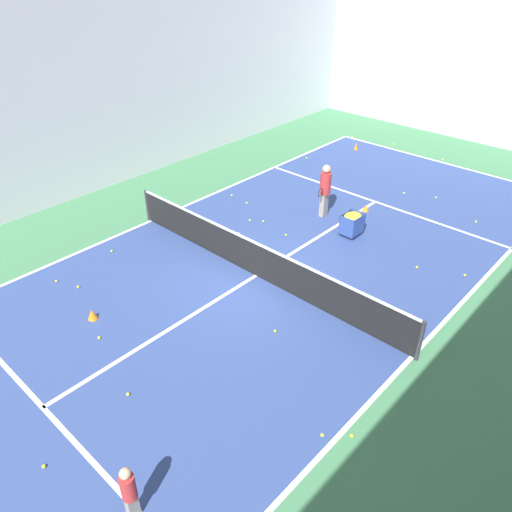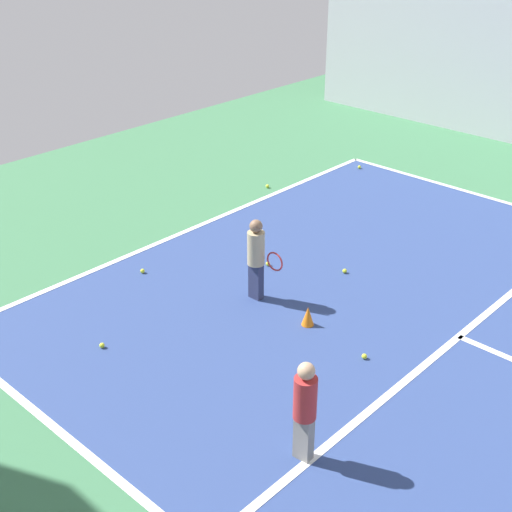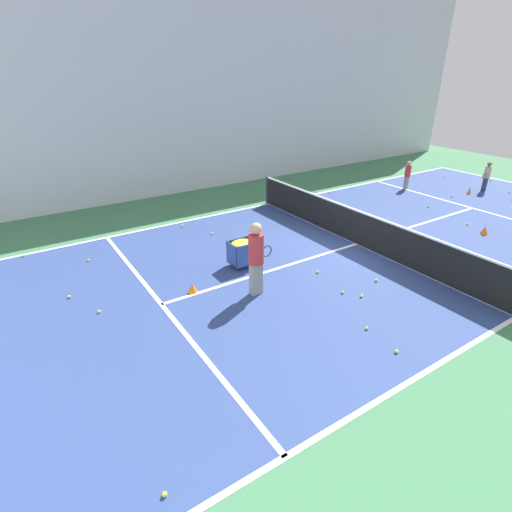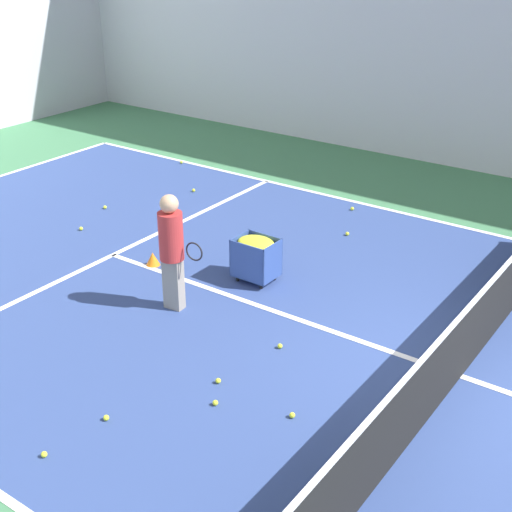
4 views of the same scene
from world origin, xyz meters
TOP-DOWN VIEW (x-y plane):
  - ground_plane at (0.00, 0.00)m, footprint 32.92×32.92m
  - court_playing_area at (0.00, 0.00)m, footprint 9.24×22.31m
  - line_baseline_far at (0.00, 11.16)m, footprint 9.24×0.10m
  - line_sideline_left at (-4.62, 0.00)m, footprint 0.10×22.31m
  - line_sideline_right at (4.62, 0.00)m, footprint 0.10×22.31m
  - line_service_near at (0.00, -6.14)m, footprint 9.24×0.10m
  - line_service_far at (0.00, 6.14)m, footprint 9.24×0.10m
  - line_centre_service at (0.00, 0.00)m, footprint 0.10×12.27m
  - hall_enclosure_left at (-8.00, 0.00)m, footprint 0.15×29.22m
  - hall_enclosure_far at (0.00, 14.54)m, footprint 15.85×0.15m
  - tennis_net at (0.00, 0.00)m, footprint 9.54×0.10m
  - coach_at_net at (-0.74, 4.08)m, footprint 0.38×0.68m
  - child_midcourt at (3.11, -6.22)m, footprint 0.25×0.25m
  - ball_cart at (0.65, 3.61)m, footprint 0.52×0.65m
  - training_cone_1 at (-3.33, 10.03)m, footprint 0.18×0.18m
  - training_cone_2 at (0.11, 5.31)m, footprint 0.23×0.23m
  - training_cone_3 at (-1.66, -3.99)m, footprint 0.24×0.24m
  - tennis_ball_1 at (1.25, -6.76)m, footprint 0.07×0.07m
  - tennis_ball_2 at (-3.18, 2.99)m, footprint 0.07×0.07m
  - tennis_ball_3 at (-0.77, 2.20)m, footprint 0.07×0.07m
  - tennis_ball_4 at (0.01, 11.38)m, footprint 0.07×0.07m
  - tennis_ball_5 at (1.43, 7.81)m, footprint 0.07×0.07m
  - tennis_ball_6 at (0.97, -4.83)m, footprint 0.07×0.07m
  - tennis_ball_7 at (4.80, -2.64)m, footprint 0.07×0.07m
  - tennis_ball_8 at (1.89, -1.40)m, footprint 0.07×0.07m
  - tennis_ball_9 at (-3.70, -3.82)m, footprint 0.07×0.07m
  - tennis_ball_10 at (-2.24, 2.15)m, footprint 0.07×0.07m
  - tennis_ball_11 at (-3.99, 3.08)m, footprint 0.07×0.07m
  - tennis_ball_13 at (-1.91, 1.28)m, footprint 0.07×0.07m
  - tennis_ball_14 at (4.40, -3.00)m, footprint 0.07×0.07m
  - tennis_ball_16 at (-1.87, 2.39)m, footprint 0.07×0.07m
  - tennis_ball_17 at (-2.41, 11.70)m, footprint 0.07×0.07m
  - tennis_ball_18 at (-4.27, 11.20)m, footprint 0.07×0.07m
  - tennis_ball_21 at (0.42, 7.38)m, footprint 0.07×0.07m
  - tennis_ball_22 at (-0.91, -4.29)m, footprint 0.07×0.07m
  - tennis_ball_23 at (-4.24, 7.72)m, footprint 0.07×0.07m
  - tennis_ball_24 at (3.04, 3.28)m, footprint 0.07×0.07m
  - tennis_ball_25 at (-3.03, -3.57)m, footprint 0.07×0.07m
  - tennis_ball_26 at (3.18, 7.00)m, footprint 0.07×0.07m
  - tennis_ball_28 at (-3.92, -1.95)m, footprint 0.07×0.07m
  - tennis_ball_31 at (4.18, 3.79)m, footprint 0.07×0.07m

SIDE VIEW (x-z plane):
  - ground_plane at x=0.00m, z-range 0.00..0.00m
  - court_playing_area at x=0.00m, z-range 0.00..0.00m
  - line_baseline_far at x=0.00m, z-range 0.00..0.01m
  - line_sideline_left at x=-4.62m, z-range 0.00..0.01m
  - line_sideline_right at x=4.62m, z-range 0.00..0.01m
  - line_service_near at x=0.00m, z-range 0.00..0.01m
  - line_service_far at x=0.00m, z-range 0.00..0.01m
  - line_centre_service at x=0.00m, z-range 0.00..0.01m
  - tennis_ball_1 at x=1.25m, z-range 0.00..0.07m
  - tennis_ball_2 at x=-3.18m, z-range 0.00..0.07m
  - tennis_ball_3 at x=-0.77m, z-range 0.00..0.07m
  - tennis_ball_4 at x=0.01m, z-range 0.00..0.07m
  - tennis_ball_5 at x=1.43m, z-range 0.00..0.07m
  - tennis_ball_6 at x=0.97m, z-range 0.00..0.07m
  - tennis_ball_7 at x=4.80m, z-range 0.00..0.07m
  - tennis_ball_8 at x=1.89m, z-range 0.00..0.07m
  - tennis_ball_9 at x=-3.70m, z-range 0.00..0.07m
  - tennis_ball_10 at x=-2.24m, z-range 0.00..0.07m
  - tennis_ball_11 at x=-3.99m, z-range 0.00..0.07m
  - tennis_ball_13 at x=-1.91m, z-range 0.00..0.07m
  - tennis_ball_14 at x=4.40m, z-range 0.00..0.07m
  - tennis_ball_16 at x=-1.87m, z-range 0.00..0.07m
  - tennis_ball_17 at x=-2.41m, z-range 0.00..0.07m
  - tennis_ball_18 at x=-4.27m, z-range 0.00..0.07m
  - tennis_ball_21 at x=0.42m, z-range 0.00..0.07m
  - tennis_ball_22 at x=-0.91m, z-range 0.00..0.07m
  - tennis_ball_23 at x=-4.24m, z-range 0.00..0.07m
  - tennis_ball_24 at x=3.04m, z-range 0.00..0.07m
  - tennis_ball_25 at x=-3.03m, z-range 0.00..0.07m
  - tennis_ball_26 at x=3.18m, z-range 0.00..0.07m
  - tennis_ball_28 at x=-3.92m, z-range 0.00..0.07m
  - tennis_ball_31 at x=4.18m, z-range 0.00..0.07m
  - training_cone_2 at x=0.11m, z-range 0.00..0.23m
  - training_cone_3 at x=-1.66m, z-range 0.00..0.26m
  - training_cone_1 at x=-3.33m, z-range 0.00..0.31m
  - ball_cart at x=0.65m, z-range 0.15..0.88m
  - tennis_net at x=0.00m, z-range 0.02..1.07m
  - child_midcourt at x=3.11m, z-range 0.09..1.28m
  - coach_at_net at x=-0.74m, z-range 0.13..1.90m
  - hall_enclosure_left at x=-8.00m, z-range 0.00..8.09m
  - hall_enclosure_far at x=0.00m, z-range 0.00..8.09m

